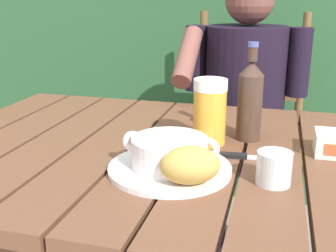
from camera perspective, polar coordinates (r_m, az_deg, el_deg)
The scene contains 10 objects.
dining_table at distance 1.10m, azimuth -1.03°, elevation -7.58°, with size 1.24×0.89×0.75m.
chair_near_diner at distance 1.94m, azimuth 10.47°, elevation -1.30°, with size 0.50×0.46×1.04m.
person_eating at distance 1.69m, azimuth 10.18°, elevation 3.46°, with size 0.48×0.47×1.21m.
serving_plate at distance 0.91m, azimuth 0.25°, elevation -5.82°, with size 0.27×0.27×0.01m.
soup_bowl at distance 0.90m, azimuth 0.25°, elevation -3.51°, with size 0.22×0.17×0.07m.
bread_roll at distance 0.82m, azimuth 3.03°, elevation -5.36°, with size 0.15×0.13×0.07m.
beer_glass at distance 1.06m, azimuth 5.75°, elevation 1.97°, with size 0.09×0.09×0.17m.
beer_bottle at distance 1.10m, azimuth 11.16°, elevation 3.58°, with size 0.06×0.06×0.26m.
water_glass_small at distance 0.87m, azimuth 14.31°, elevation -5.60°, with size 0.07×0.07×0.07m.
table_knife at distance 1.00m, azimuth 10.62°, elevation -4.15°, with size 0.16×0.03×0.01m.
Camera 1 is at (0.28, -0.95, 1.12)m, focal length 44.50 mm.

